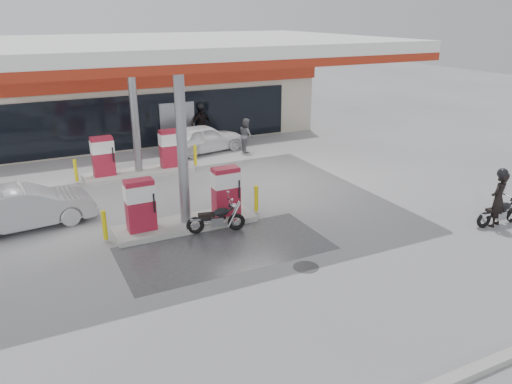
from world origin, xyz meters
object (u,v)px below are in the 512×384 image
pump_island_far (138,158)px  hatchback_silver (26,207)px  main_motorcycle (500,213)px  parked_car_right (273,117)px  sedan_white (204,138)px  parked_motorcycle (217,219)px  pump_island_near (185,206)px  attendant (246,135)px  biker_main (498,199)px  biker_walking (201,125)px

pump_island_far → hatchback_silver: size_ratio=1.25×
pump_island_far → main_motorcycle: 13.74m
main_motorcycle → parked_car_right: (0.57, 16.34, 0.12)m
pump_island_far → sedan_white: 4.35m
pump_island_far → parked_motorcycle: (0.74, -6.81, -0.29)m
sedan_white → main_motorcycle: bearing=-167.4°
pump_island_near → pump_island_far: bearing=90.0°
pump_island_far → hatchback_silver: (-4.48, -3.80, -0.04)m
sedan_white → attendant: bearing=-125.4°
sedan_white → pump_island_near: bearing=145.1°
hatchback_silver → biker_main: bearing=-121.9°
pump_island_near → parked_motorcycle: 1.13m
pump_island_far → attendant: size_ratio=3.12×
main_motorcycle → parked_car_right: bearing=93.5°
parked_car_right → biker_walking: size_ratio=1.90×
parked_car_right → main_motorcycle: bearing=-157.0°
parked_motorcycle → sedan_white: sedan_white is taller
attendant → pump_island_far: bearing=113.4°
main_motorcycle → biker_main: (-0.19, 0.01, 0.50)m
hatchback_silver → biker_walking: bearing=-54.7°
biker_main → pump_island_near: bearing=-43.6°
pump_island_near → main_motorcycle: (9.04, -4.34, -0.31)m
parked_car_right → hatchback_silver: bearing=149.8°
attendant → hatchback_silver: bearing=127.0°
main_motorcycle → hatchback_silver: hatchback_silver is taller
main_motorcycle → parked_car_right: parked_car_right is taller
pump_island_far → biker_walking: bearing=41.9°
pump_island_near → attendant: size_ratio=3.12×
biker_main → hatchback_silver: size_ratio=0.44×
main_motorcycle → attendant: (-3.42, 11.67, 0.42)m
biker_main → sedan_white: (-5.10, 12.53, -0.22)m
main_motorcycle → parked_motorcycle: parked_motorcycle is taller
parked_car_right → parked_motorcycle: bearing=170.2°
biker_main → biker_walking: size_ratio=0.91×
attendant → hatchback_silver: attendant is taller
biker_main → parked_car_right: size_ratio=0.48×
pump_island_near → hatchback_silver: pump_island_near is taller
main_motorcycle → biker_walking: 14.95m
parked_car_right → pump_island_near: bearing=166.3°
parked_car_right → biker_main: bearing=-157.7°
pump_island_far → biker_walking: biker_walking is taller
main_motorcycle → biker_walking: size_ratio=0.88×
biker_main → attendant: (-3.23, 11.65, -0.08)m
pump_island_far → parked_motorcycle: 6.85m
pump_island_near → main_motorcycle: 10.03m
pump_island_near → parked_motorcycle: (0.74, -0.81, -0.29)m
pump_island_near → biker_main: bearing=-26.1°
main_motorcycle → parked_motorcycle: (-8.30, 3.53, 0.02)m
main_motorcycle → sedan_white: sedan_white is taller
main_motorcycle → pump_island_far: bearing=136.6°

